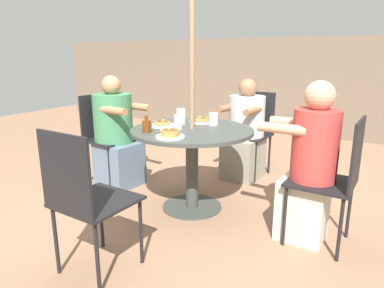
{
  "coord_description": "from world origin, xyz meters",
  "views": [
    {
      "loc": [
        1.37,
        -2.48,
        1.32
      ],
      "look_at": [
        0.0,
        0.0,
        0.59
      ],
      "focal_mm": 32.0,
      "sensor_mm": 36.0,
      "label": 1
    }
  ],
  "objects_px": {
    "pancake_plate_b": "(201,120)",
    "patio_chair_south": "(252,128)",
    "patio_chair_north": "(84,195)",
    "diner_east": "(309,169)",
    "patio_table": "(192,145)",
    "syrup_bottle": "(147,126)",
    "pancake_plate_a": "(162,124)",
    "coffee_cup": "(213,119)",
    "patio_chair_west": "(105,132)",
    "patio_chair_east": "(335,175)",
    "drinking_glass_a": "(178,122)",
    "drinking_glass_b": "(181,116)",
    "diner_west": "(116,137)",
    "diner_south": "(245,135)",
    "pancake_plate_c": "(170,134)"
  },
  "relations": [
    {
      "from": "drinking_glass_a",
      "to": "drinking_glass_b",
      "type": "bearing_deg",
      "value": 114.78
    },
    {
      "from": "diner_west",
      "to": "coffee_cup",
      "type": "distance_m",
      "value": 1.1
    },
    {
      "from": "syrup_bottle",
      "to": "drinking_glass_a",
      "type": "relative_size",
      "value": 1.1
    },
    {
      "from": "diner_south",
      "to": "patio_chair_east",
      "type": "bearing_deg",
      "value": 141.68
    },
    {
      "from": "patio_chair_north",
      "to": "diner_west",
      "type": "distance_m",
      "value": 1.58
    },
    {
      "from": "pancake_plate_a",
      "to": "syrup_bottle",
      "type": "height_order",
      "value": "syrup_bottle"
    },
    {
      "from": "drinking_glass_a",
      "to": "drinking_glass_b",
      "type": "distance_m",
      "value": 0.24
    },
    {
      "from": "patio_table",
      "to": "pancake_plate_c",
      "type": "height_order",
      "value": "pancake_plate_c"
    },
    {
      "from": "diner_south",
      "to": "diner_east",
      "type": "bearing_deg",
      "value": 136.75
    },
    {
      "from": "diner_south",
      "to": "diner_west",
      "type": "relative_size",
      "value": 0.96
    },
    {
      "from": "diner_west",
      "to": "drinking_glass_a",
      "type": "height_order",
      "value": "diner_west"
    },
    {
      "from": "patio_table",
      "to": "patio_chair_west",
      "type": "bearing_deg",
      "value": 171.7
    },
    {
      "from": "patio_table",
      "to": "diner_south",
      "type": "height_order",
      "value": "diner_south"
    },
    {
      "from": "patio_table",
      "to": "patio_chair_south",
      "type": "xyz_separation_m",
      "value": [
        0.14,
        1.15,
        -0.04
      ]
    },
    {
      "from": "drinking_glass_a",
      "to": "patio_chair_west",
      "type": "bearing_deg",
      "value": 167.29
    },
    {
      "from": "pancake_plate_b",
      "to": "patio_table",
      "type": "bearing_deg",
      "value": -77.29
    },
    {
      "from": "diner_west",
      "to": "pancake_plate_a",
      "type": "height_order",
      "value": "diner_west"
    },
    {
      "from": "patio_chair_north",
      "to": "coffee_cup",
      "type": "height_order",
      "value": "patio_chair_north"
    },
    {
      "from": "patio_chair_west",
      "to": "pancake_plate_b",
      "type": "distance_m",
      "value": 1.11
    },
    {
      "from": "patio_chair_north",
      "to": "patio_chair_south",
      "type": "xyz_separation_m",
      "value": [
        0.22,
        2.32,
        0.0
      ]
    },
    {
      "from": "patio_chair_south",
      "to": "pancake_plate_b",
      "type": "distance_m",
      "value": 0.91
    },
    {
      "from": "drinking_glass_a",
      "to": "pancake_plate_c",
      "type": "bearing_deg",
      "value": -70.2
    },
    {
      "from": "patio_chair_south",
      "to": "diner_south",
      "type": "height_order",
      "value": "diner_south"
    },
    {
      "from": "pancake_plate_b",
      "to": "drinking_glass_a",
      "type": "bearing_deg",
      "value": -94.55
    },
    {
      "from": "patio_table",
      "to": "pancake_plate_c",
      "type": "distance_m",
      "value": 0.4
    },
    {
      "from": "patio_chair_east",
      "to": "pancake_plate_b",
      "type": "height_order",
      "value": "patio_chair_east"
    },
    {
      "from": "patio_table",
      "to": "syrup_bottle",
      "type": "height_order",
      "value": "syrup_bottle"
    },
    {
      "from": "patio_chair_north",
      "to": "drinking_glass_b",
      "type": "distance_m",
      "value": 1.34
    },
    {
      "from": "patio_chair_south",
      "to": "pancake_plate_a",
      "type": "relative_size",
      "value": 4.15
    },
    {
      "from": "diner_east",
      "to": "diner_south",
      "type": "relative_size",
      "value": 1.07
    },
    {
      "from": "patio_chair_west",
      "to": "patio_chair_east",
      "type": "bearing_deg",
      "value": 92.27
    },
    {
      "from": "patio_chair_north",
      "to": "diner_east",
      "type": "xyz_separation_m",
      "value": [
        1.07,
        1.1,
        0.01
      ]
    },
    {
      "from": "diner_west",
      "to": "drinking_glass_a",
      "type": "xyz_separation_m",
      "value": [
        0.88,
        -0.21,
        0.28
      ]
    },
    {
      "from": "patio_chair_south",
      "to": "diner_south",
      "type": "distance_m",
      "value": 0.19
    },
    {
      "from": "diner_east",
      "to": "diner_west",
      "type": "xyz_separation_m",
      "value": [
        -1.96,
        0.21,
        -0.03
      ]
    },
    {
      "from": "patio_chair_east",
      "to": "pancake_plate_c",
      "type": "bearing_deg",
      "value": 107.51
    },
    {
      "from": "diner_west",
      "to": "pancake_plate_a",
      "type": "xyz_separation_m",
      "value": [
        0.69,
        -0.17,
        0.23
      ]
    },
    {
      "from": "patio_chair_south",
      "to": "diner_south",
      "type": "relative_size",
      "value": 0.85
    },
    {
      "from": "patio_chair_north",
      "to": "diner_east",
      "type": "relative_size",
      "value": 0.8
    },
    {
      "from": "patio_table",
      "to": "diner_east",
      "type": "height_order",
      "value": "diner_east"
    },
    {
      "from": "pancake_plate_b",
      "to": "syrup_bottle",
      "type": "bearing_deg",
      "value": -107.88
    },
    {
      "from": "pancake_plate_a",
      "to": "coffee_cup",
      "type": "distance_m",
      "value": 0.46
    },
    {
      "from": "patio_chair_south",
      "to": "diner_south",
      "type": "bearing_deg",
      "value": 90.0
    },
    {
      "from": "patio_chair_east",
      "to": "drinking_glass_a",
      "type": "xyz_separation_m",
      "value": [
        -1.26,
        0.01,
        0.25
      ]
    },
    {
      "from": "patio_table",
      "to": "diner_south",
      "type": "bearing_deg",
      "value": 83.02
    },
    {
      "from": "patio_chair_north",
      "to": "pancake_plate_a",
      "type": "relative_size",
      "value": 4.15
    },
    {
      "from": "pancake_plate_c",
      "to": "patio_chair_east",
      "type": "bearing_deg",
      "value": 13.74
    },
    {
      "from": "pancake_plate_a",
      "to": "pancake_plate_b",
      "type": "height_order",
      "value": "pancake_plate_b"
    },
    {
      "from": "diner_south",
      "to": "pancake_plate_b",
      "type": "height_order",
      "value": "diner_south"
    },
    {
      "from": "pancake_plate_b",
      "to": "patio_chair_south",
      "type": "bearing_deg",
      "value": 76.46
    }
  ]
}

